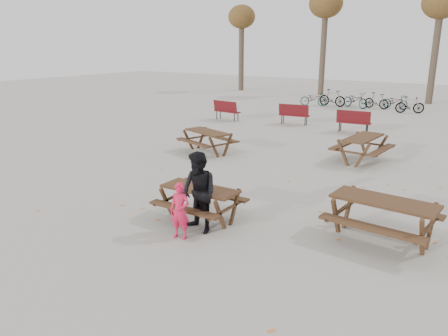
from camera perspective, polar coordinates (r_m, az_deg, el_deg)
The scene contains 14 objects.
ground at distance 10.20m, azimuth -3.10°, elevation -6.71°, with size 80.00×80.00×0.00m, color gray.
main_picnic_table at distance 9.99m, azimuth -3.16°, elevation -3.61°, with size 1.80×1.45×0.78m.
food_tray at distance 9.79m, azimuth -3.12°, elevation -2.74°, with size 0.18×0.11×0.04m, color white.
bread_roll at distance 9.78m, azimuth -3.12°, elevation -2.51°, with size 0.14×0.06×0.05m, color tan.
soda_bottle at distance 9.74m, azimuth -3.62°, elevation -2.52°, with size 0.07×0.07×0.17m.
child at distance 9.09m, azimuth -5.78°, elevation -5.60°, with size 0.44×0.29×1.20m, color #E01C46.
adult at distance 9.28m, azimuth -3.30°, elevation -3.25°, with size 0.86×0.67×1.76m, color black.
picnic_table_east at distance 9.57m, azimuth 19.97°, elevation -6.42°, with size 2.06×1.66×0.89m, color #362113, non-canonical shape.
picnic_table_north at distance 16.18m, azimuth -2.17°, elevation 3.42°, with size 1.89×1.52×0.81m, color #362113, non-canonical shape.
picnic_table_far at distance 15.71m, azimuth 17.60°, elevation 2.38°, with size 2.01×1.62×0.86m, color #362113, non-canonical shape.
park_bench_row at distance 21.34m, azimuth 14.05°, elevation 6.34°, with size 13.61×2.15×1.03m.
bicycle_row at distance 28.80m, azimuth 17.36°, elevation 8.44°, with size 7.59×2.53×1.07m.
tree_row at distance 33.12m, azimuth 26.45°, elevation 18.37°, with size 32.17×3.52×8.26m.
fallen_leaves at distance 11.94m, azimuth 5.97°, elevation -3.30°, with size 11.00×11.00×0.01m, color #CD7531, non-canonical shape.
Camera 1 is at (5.61, -7.55, 3.94)m, focal length 35.00 mm.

